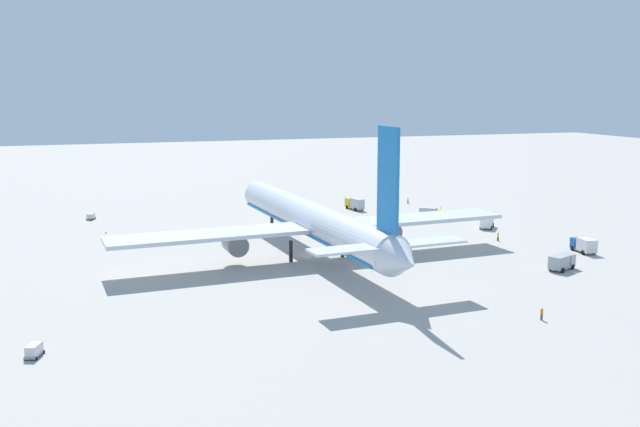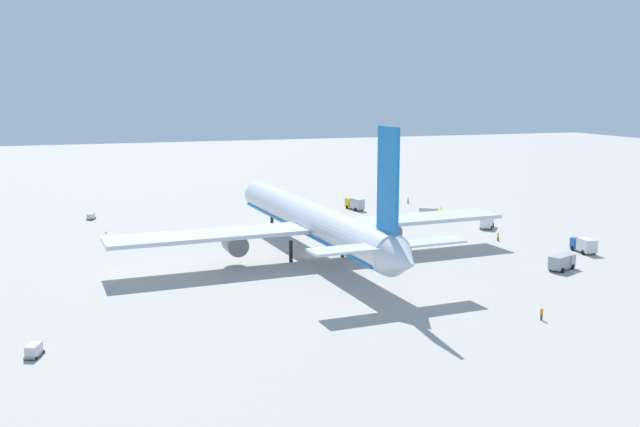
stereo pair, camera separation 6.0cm
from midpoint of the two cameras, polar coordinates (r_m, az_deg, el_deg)
ground_plane at (r=135.19m, az=-0.76°, el=-3.39°), size 600.00×600.00×0.00m
airliner at (r=132.42m, az=-0.54°, el=-0.58°), size 77.66×76.64×26.04m
service_truck_1 at (r=131.13m, az=18.92°, el=-3.69°), size 4.37×6.07×2.69m
service_truck_2 at (r=185.54m, az=2.85°, el=0.82°), size 7.05×3.17×3.12m
service_truck_3 at (r=165.31m, az=13.32°, el=-0.66°), size 5.72×5.31×2.61m
service_truck_4 at (r=146.29m, az=20.53°, el=-2.37°), size 6.10×3.27×2.93m
service_truck_5 at (r=173.71m, az=9.09°, el=0.03°), size 5.80×6.50×2.86m
baggage_cart_0 at (r=185.57m, az=11.58°, el=0.18°), size 2.55×3.27×0.40m
baggage_cart_1 at (r=180.40m, az=-17.98°, el=-0.21°), size 3.17×2.38×1.47m
baggage_cart_2 at (r=91.90m, az=-22.06°, el=-10.17°), size 3.46×2.33×1.54m
ground_worker_0 at (r=196.99m, az=7.12°, el=1.05°), size 0.57×0.57×1.70m
ground_worker_1 at (r=152.21m, az=14.17°, el=-1.83°), size 0.53×0.53×1.76m
ground_worker_2 at (r=102.70m, az=17.45°, el=-7.73°), size 0.54×0.54×1.75m
ground_worker_3 at (r=182.35m, az=9.71°, el=0.26°), size 0.54×0.54×1.67m
ground_worker_4 at (r=185.36m, az=6.21°, el=0.51°), size 0.56×0.56×1.73m
traffic_cone_0 at (r=162.28m, az=-16.87°, el=-1.45°), size 0.36×0.36×0.55m
traffic_cone_1 at (r=179.35m, az=1.85°, el=0.05°), size 0.36×0.36×0.55m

